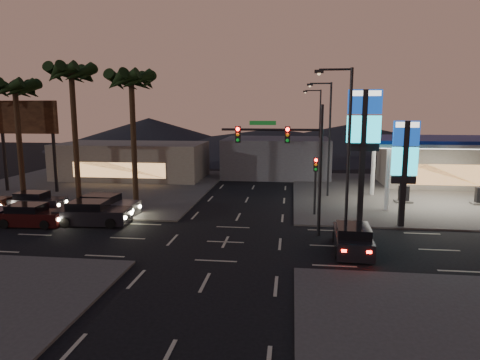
# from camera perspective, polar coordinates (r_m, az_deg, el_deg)

# --- Properties ---
(ground) EXTENTS (140.00, 140.00, 0.00)m
(ground) POSITION_cam_1_polar(r_m,az_deg,el_deg) (25.40, -1.96, -8.27)
(ground) COLOR black
(ground) RESTS_ON ground
(corner_lot_ne) EXTENTS (24.00, 24.00, 0.12)m
(corner_lot_ne) POSITION_cam_1_polar(r_m,az_deg,el_deg) (42.43, 23.58, -1.78)
(corner_lot_ne) COLOR #47443F
(corner_lot_ne) RESTS_ON ground
(corner_lot_nw) EXTENTS (24.00, 24.00, 0.12)m
(corner_lot_nw) POSITION_cam_1_polar(r_m,az_deg,el_deg) (45.20, -19.11, -0.87)
(corner_lot_nw) COLOR #47443F
(corner_lot_nw) RESTS_ON ground
(gas_station) EXTENTS (12.20, 8.20, 5.47)m
(gas_station) POSITION_cam_1_polar(r_m,az_deg,el_deg) (38.02, 25.77, 4.51)
(gas_station) COLOR silver
(gas_station) RESTS_ON ground
(convenience_store) EXTENTS (10.00, 6.00, 4.00)m
(convenience_store) POSITION_cam_1_polar(r_m,az_deg,el_deg) (47.45, 24.35, 1.65)
(convenience_store) COLOR #726B5B
(convenience_store) RESTS_ON ground
(pylon_sign_tall) EXTENTS (2.20, 0.35, 9.00)m
(pylon_sign_tall) POSITION_cam_1_polar(r_m,az_deg,el_deg) (29.81, 16.17, 6.51)
(pylon_sign_tall) COLOR black
(pylon_sign_tall) RESTS_ON ground
(pylon_sign_short) EXTENTS (1.60, 0.35, 7.00)m
(pylon_sign_short) POSITION_cam_1_polar(r_m,az_deg,el_deg) (29.47, 21.12, 2.83)
(pylon_sign_short) COLOR black
(pylon_sign_short) RESTS_ON ground
(traffic_signal_mast) EXTENTS (6.10, 0.39, 8.00)m
(traffic_signal_mast) POSITION_cam_1_polar(r_m,az_deg,el_deg) (26.01, 6.89, 3.86)
(traffic_signal_mast) COLOR black
(traffic_signal_mast) RESTS_ON ground
(pedestal_signal) EXTENTS (0.32, 0.39, 4.30)m
(pedestal_signal) POSITION_cam_1_polar(r_m,az_deg,el_deg) (31.30, 10.02, 0.46)
(pedestal_signal) COLOR black
(pedestal_signal) RESTS_ON ground
(streetlight_near) EXTENTS (2.14, 0.25, 10.00)m
(streetlight_near) POSITION_cam_1_polar(r_m,az_deg,el_deg) (25.17, 13.85, 4.59)
(streetlight_near) COLOR black
(streetlight_near) RESTS_ON ground
(streetlight_mid) EXTENTS (2.14, 0.25, 10.00)m
(streetlight_mid) POSITION_cam_1_polar(r_m,az_deg,el_deg) (38.08, 11.56, 6.21)
(streetlight_mid) COLOR black
(streetlight_mid) RESTS_ON ground
(streetlight_far) EXTENTS (2.14, 0.25, 10.00)m
(streetlight_far) POSITION_cam_1_polar(r_m,az_deg,el_deg) (52.03, 10.36, 7.05)
(streetlight_far) COLOR black
(streetlight_far) RESTS_ON ground
(palm_a) EXTENTS (4.41, 4.41, 10.86)m
(palm_a) POSITION_cam_1_polar(r_m,az_deg,el_deg) (35.81, -14.27, 11.87)
(palm_a) COLOR black
(palm_a) RESTS_ON ground
(palm_b) EXTENTS (4.41, 4.41, 11.46)m
(palm_b) POSITION_cam_1_polar(r_m,az_deg,el_deg) (37.92, -21.53, 12.18)
(palm_b) COLOR black
(palm_b) RESTS_ON ground
(palm_c) EXTENTS (4.41, 4.41, 10.26)m
(palm_c) POSITION_cam_1_polar(r_m,az_deg,el_deg) (40.46, -27.77, 10.00)
(palm_c) COLOR black
(palm_c) RESTS_ON ground
(billboard) EXTENTS (6.00, 0.30, 8.50)m
(billboard) POSITION_cam_1_polar(r_m,az_deg,el_deg) (44.20, -26.55, 6.64)
(billboard) COLOR black
(billboard) RESTS_ON ground
(building_far_west) EXTENTS (16.00, 8.00, 4.00)m
(building_far_west) POSITION_cam_1_polar(r_m,az_deg,el_deg) (49.56, -14.13, 2.50)
(building_far_west) COLOR #726B5B
(building_far_west) RESTS_ON ground
(building_far_mid) EXTENTS (12.00, 9.00, 4.40)m
(building_far_mid) POSITION_cam_1_polar(r_m,az_deg,el_deg) (50.24, 4.90, 3.07)
(building_far_mid) COLOR #4C4C51
(building_far_mid) RESTS_ON ground
(hill_left) EXTENTS (40.00, 40.00, 6.00)m
(hill_left) POSITION_cam_1_polar(r_m,az_deg,el_deg) (88.83, -12.02, 6.15)
(hill_left) COLOR black
(hill_left) RESTS_ON ground
(hill_right) EXTENTS (50.00, 50.00, 5.00)m
(hill_right) POSITION_cam_1_polar(r_m,az_deg,el_deg) (84.81, 14.63, 5.57)
(hill_right) COLOR black
(hill_right) RESTS_ON ground
(hill_center) EXTENTS (60.00, 60.00, 4.00)m
(hill_center) POSITION_cam_1_polar(r_m,az_deg,el_deg) (84.19, 4.40, 5.48)
(hill_center) COLOR black
(hill_center) RESTS_ON ground
(car_lane_a_front) EXTENTS (5.05, 2.34, 1.61)m
(car_lane_a_front) POSITION_cam_1_polar(r_m,az_deg,el_deg) (30.63, -19.11, -4.26)
(car_lane_a_front) COLOR black
(car_lane_a_front) RESTS_ON ground
(car_lane_a_mid) EXTENTS (4.54, 2.02, 1.46)m
(car_lane_a_mid) POSITION_cam_1_polar(r_m,az_deg,el_deg) (31.95, -26.14, -4.29)
(car_lane_a_mid) COLOR black
(car_lane_a_mid) RESTS_ON ground
(car_lane_b_front) EXTENTS (4.95, 2.32, 1.58)m
(car_lane_b_front) POSITION_cam_1_polar(r_m,az_deg,el_deg) (32.78, -17.58, -3.33)
(car_lane_b_front) COLOR slate
(car_lane_b_front) RESTS_ON ground
(car_lane_b_mid) EXTENTS (4.45, 1.95, 1.43)m
(car_lane_b_mid) POSITION_cam_1_polar(r_m,az_deg,el_deg) (36.59, -25.64, -2.64)
(car_lane_b_mid) COLOR black
(car_lane_b_mid) RESTS_ON ground
(suv_station) EXTENTS (2.13, 4.59, 1.50)m
(suv_station) POSITION_cam_1_polar(r_m,az_deg,el_deg) (24.42, 14.77, -7.60)
(suv_station) COLOR black
(suv_station) RESTS_ON ground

